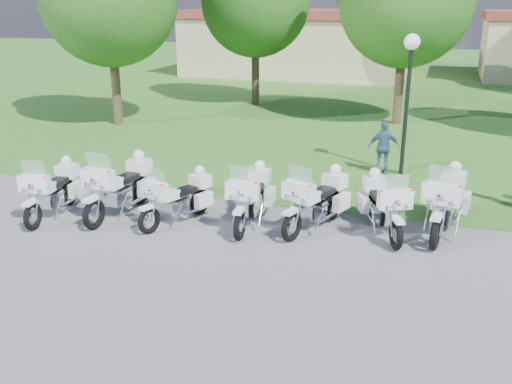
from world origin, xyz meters
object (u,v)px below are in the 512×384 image
(motorcycle_6, at_px, (446,201))
(lamp_post, at_px, (410,69))
(motorcycle_2, at_px, (179,197))
(motorcycle_1, at_px, (121,185))
(motorcycle_4, at_px, (317,199))
(motorcycle_0, at_px, (53,189))
(motorcycle_3, at_px, (252,196))
(motorcycle_5, at_px, (383,204))
(bystander_c, at_px, (384,148))

(motorcycle_6, bearing_deg, lamp_post, -64.37)
(motorcycle_2, relative_size, lamp_post, 0.51)
(motorcycle_1, height_order, motorcycle_4, motorcycle_1)
(motorcycle_0, bearing_deg, motorcycle_3, -175.81)
(motorcycle_1, height_order, motorcycle_6, motorcycle_6)
(motorcycle_5, bearing_deg, motorcycle_4, -15.49)
(motorcycle_6, bearing_deg, motorcycle_0, 20.35)
(motorcycle_2, height_order, motorcycle_3, motorcycle_3)
(motorcycle_6, relative_size, bystander_c, 1.64)
(motorcycle_3, relative_size, bystander_c, 1.51)
(motorcycle_5, height_order, bystander_c, bystander_c)
(motorcycle_0, relative_size, bystander_c, 1.46)
(motorcycle_5, distance_m, lamp_post, 5.10)
(bystander_c, bearing_deg, motorcycle_0, 27.40)
(motorcycle_2, bearing_deg, motorcycle_0, 31.48)
(motorcycle_2, distance_m, bystander_c, 6.62)
(motorcycle_0, height_order, motorcycle_4, motorcycle_4)
(motorcycle_0, distance_m, motorcycle_4, 6.14)
(lamp_post, bearing_deg, motorcycle_3, -120.55)
(motorcycle_0, relative_size, motorcycle_5, 1.06)
(motorcycle_0, height_order, motorcycle_3, motorcycle_3)
(motorcycle_6, bearing_deg, motorcycle_4, 21.62)
(motorcycle_2, height_order, motorcycle_4, motorcycle_4)
(motorcycle_0, xyz_separation_m, motorcycle_3, (4.58, 0.94, 0.02))
(bystander_c, bearing_deg, motorcycle_4, 66.22)
(motorcycle_2, distance_m, motorcycle_6, 5.89)
(motorcycle_2, bearing_deg, lamp_post, -108.17)
(motorcycle_0, xyz_separation_m, lamp_post, (7.50, 5.89, 2.37))
(motorcycle_5, bearing_deg, motorcycle_0, -13.19)
(motorcycle_4, xyz_separation_m, motorcycle_5, (1.40, 0.20, -0.02))
(motorcycle_0, distance_m, motorcycle_5, 7.56)
(motorcycle_1, relative_size, bystander_c, 1.62)
(lamp_post, xyz_separation_m, bystander_c, (-0.53, -0.09, -2.23))
(motorcycle_1, height_order, motorcycle_5, motorcycle_1)
(motorcycle_3, bearing_deg, motorcycle_4, -174.62)
(motorcycle_2, relative_size, motorcycle_5, 0.95)
(motorcycle_6, bearing_deg, motorcycle_5, 26.48)
(motorcycle_4, relative_size, motorcycle_5, 1.06)
(bystander_c, bearing_deg, motorcycle_2, 40.69)
(motorcycle_3, xyz_separation_m, motorcycle_5, (2.86, 0.43, -0.02))
(lamp_post, bearing_deg, motorcycle_1, -138.52)
(motorcycle_5, bearing_deg, bystander_c, -107.57)
(motorcycle_6, bearing_deg, motorcycle_3, 20.27)
(lamp_post, bearing_deg, motorcycle_2, -129.97)
(motorcycle_4, height_order, bystander_c, motorcycle_4)
(motorcycle_1, relative_size, motorcycle_6, 0.98)
(motorcycle_5, bearing_deg, motorcycle_6, 174.05)
(motorcycle_5, distance_m, bystander_c, 4.45)
(motorcycle_3, relative_size, motorcycle_4, 1.03)
(motorcycle_2, xyz_separation_m, bystander_c, (3.98, 5.29, 0.17))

